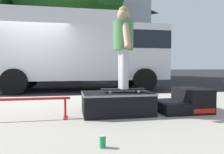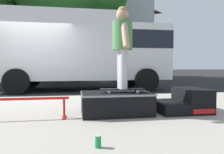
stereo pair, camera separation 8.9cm
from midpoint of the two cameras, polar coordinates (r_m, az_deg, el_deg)
The scene contains 9 objects.
ground_plane at distance 7.03m, azimuth -20.55°, elevation -5.29°, with size 140.00×140.00×0.00m, color black.
skate_box at distance 3.83m, azimuth 1.79°, elevation -6.76°, with size 1.22×0.78×0.38m.
kicker_ramp at distance 4.29m, azimuth 19.25°, elevation -6.25°, with size 0.92×0.80×0.43m.
grind_rail at distance 3.73m, azimuth -22.73°, elevation -6.33°, with size 1.56×0.28×0.35m.
skateboard at distance 3.81m, azimuth 3.41°, elevation -3.27°, with size 0.79×0.24×0.07m.
skater_kid at distance 3.81m, azimuth 3.44°, elevation 9.58°, with size 0.35×0.74×1.43m.
soda_can at distance 2.33m, azimuth -2.56°, elevation -16.68°, with size 0.07×0.07×0.13m.
box_truck at distance 9.08m, azimuth -7.13°, elevation 7.36°, with size 6.91×2.63×3.05m.
house_behind at distance 19.60m, azimuth -5.48°, elevation 12.31°, with size 9.54×8.23×8.40m.
Camera 2 is at (1.36, -6.85, 0.95)m, focal length 34.60 mm.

